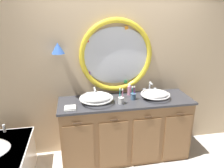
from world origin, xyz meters
name	(u,v)px	position (x,y,z in m)	size (l,w,h in m)	color
ground_plane	(125,168)	(0.00, 0.00, 0.00)	(14.00, 14.00, 0.00)	silver
back_wall_assembly	(116,66)	(0.00, 0.59, 1.32)	(6.40, 0.26, 2.60)	#D6B78E
vanity_counter	(125,128)	(0.07, 0.28, 0.46)	(1.83, 0.59, 0.91)	olive
sink_basin_left	(96,98)	(-0.34, 0.25, 0.98)	(0.45, 0.45, 0.13)	white
sink_basin_right	(155,94)	(0.48, 0.25, 0.97)	(0.41, 0.41, 0.12)	white
faucet_set_left	(95,93)	(-0.34, 0.46, 0.97)	(0.24, 0.15, 0.14)	silver
faucet_set_right	(150,89)	(0.48, 0.47, 0.97)	(0.22, 0.12, 0.17)	silver
toothbrush_holder_left	(121,100)	(-0.03, 0.16, 0.96)	(0.08, 0.08, 0.22)	white
toothbrush_holder_right	(133,96)	(0.17, 0.27, 0.96)	(0.08, 0.08, 0.19)	slate
soap_dispenser	(130,90)	(0.16, 0.44, 0.98)	(0.06, 0.07, 0.16)	pink
folded_hand_towel	(70,108)	(-0.68, 0.11, 0.93)	(0.15, 0.14, 0.03)	white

